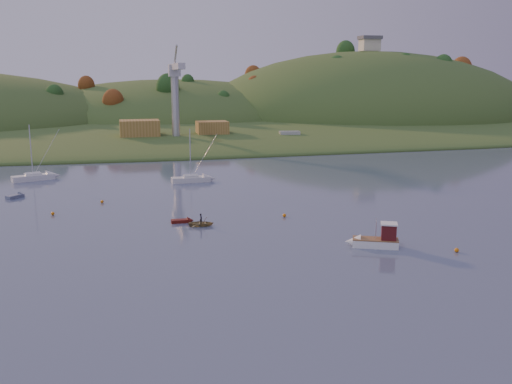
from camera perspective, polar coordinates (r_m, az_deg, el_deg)
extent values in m
plane|color=#3C4462|center=(48.90, 4.98, -12.18)|extent=(500.00, 500.00, 0.00)
cube|color=#365120|center=(273.39, -10.82, 7.28)|extent=(620.00, 220.00, 1.50)
ellipsoid|color=#365120|center=(208.73, -9.81, 6.03)|extent=(640.00, 150.00, 7.00)
ellipsoid|color=#365120|center=(254.25, -8.30, 7.05)|extent=(140.00, 120.00, 36.00)
ellipsoid|color=#365120|center=(262.15, 11.01, 7.09)|extent=(150.00, 130.00, 60.00)
cube|color=beige|center=(261.72, 11.29, 14.20)|extent=(8.00, 6.00, 5.00)
cube|color=#595960|center=(261.90, 11.32, 14.90)|extent=(9.00, 7.00, 1.50)
cube|color=slate|center=(166.49, -7.00, 5.15)|extent=(42.00, 16.00, 2.40)
cube|color=olive|center=(166.08, -11.56, 6.23)|extent=(11.00, 8.00, 4.80)
cube|color=olive|center=(169.26, -4.41, 6.39)|extent=(9.00, 7.00, 4.00)
cylinder|color=#B7B7BC|center=(163.35, -8.06, 8.59)|extent=(2.20, 2.20, 18.00)
cube|color=#B7B7BC|center=(163.14, -8.16, 11.92)|extent=(3.20, 3.20, 3.20)
cube|color=#B7B7BC|center=(154.20, -7.82, 12.33)|extent=(1.80, 18.00, 1.60)
cube|color=#B7B7BC|center=(168.13, -8.34, 12.24)|extent=(1.80, 10.00, 1.60)
cube|color=white|center=(68.14, 11.84, -5.03)|extent=(5.55, 3.86, 0.94)
cone|color=white|center=(68.10, 9.64, -4.95)|extent=(2.44, 2.47, 1.89)
cube|color=brown|center=(68.01, 11.86, -4.63)|extent=(5.57, 3.90, 0.13)
cube|color=#4E1214|center=(67.83, 13.13, -3.92)|extent=(2.17, 2.12, 1.89)
cube|color=white|center=(67.57, 13.17, -3.11)|extent=(2.45, 2.40, 0.16)
cylinder|color=silver|center=(67.68, 11.91, -3.62)|extent=(0.10, 0.10, 2.51)
cube|color=white|center=(116.60, -21.39, 1.34)|extent=(7.95, 4.87, 1.05)
cube|color=white|center=(116.51, -21.41, 1.62)|extent=(3.29, 2.63, 0.67)
cylinder|color=silver|center=(115.85, -21.58, 3.92)|extent=(0.18, 0.18, 9.55)
cylinder|color=silver|center=(116.47, -21.42, 1.74)|extent=(2.90, 1.20, 0.12)
cylinder|color=white|center=(116.45, -21.42, 1.79)|extent=(2.63, 1.29, 0.36)
cube|color=silver|center=(107.43, -6.53, 1.24)|extent=(7.30, 2.60, 0.99)
cube|color=silver|center=(107.33, -6.54, 1.53)|extent=(2.79, 1.78, 0.63)
cylinder|color=silver|center=(106.65, -6.59, 3.87)|extent=(0.18, 0.18, 8.97)
cylinder|color=silver|center=(107.29, -6.54, 1.66)|extent=(2.87, 0.30, 0.12)
cylinder|color=silver|center=(107.27, -6.54, 1.71)|extent=(2.53, 0.52, 0.36)
imported|color=#90804F|center=(76.21, -5.51, -3.15)|extent=(3.75, 2.98, 0.70)
imported|color=black|center=(76.12, -5.52, -2.87)|extent=(0.44, 0.59, 1.46)
cube|color=#52110B|center=(78.28, -7.53, -2.89)|extent=(2.65, 1.06, 0.44)
cone|color=#52110B|center=(78.43, -6.56, -2.84)|extent=(0.93, 1.06, 1.06)
cube|color=slate|center=(101.10, -22.97, -0.41)|extent=(2.83, 2.91, 0.51)
cone|color=slate|center=(101.95, -22.36, -0.26)|extent=(1.58, 1.57, 1.24)
cube|color=slate|center=(168.86, 3.37, 5.20)|extent=(14.25, 6.37, 1.78)
cube|color=#B7B7BC|center=(168.70, 3.37, 5.70)|extent=(6.20, 3.57, 2.37)
sphere|color=orange|center=(68.71, 19.43, -5.51)|extent=(0.50, 0.50, 0.50)
sphere|color=orange|center=(80.70, 2.85, -2.34)|extent=(0.50, 0.50, 0.50)
sphere|color=orange|center=(86.70, -19.66, -2.04)|extent=(0.50, 0.50, 0.50)
sphere|color=orange|center=(92.46, -15.15, -0.94)|extent=(0.50, 0.50, 0.50)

